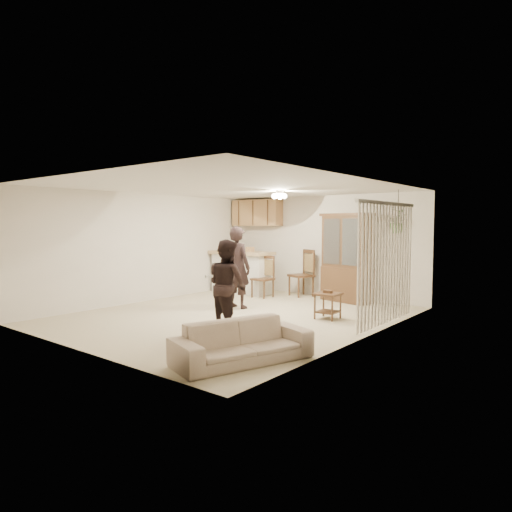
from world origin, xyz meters
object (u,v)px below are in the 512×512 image
Objects in this scene: chair_bar at (263,286)px; chair_hutch_left at (301,283)px; adult at (238,266)px; chair_hutch_right at (355,290)px; child at (227,291)px; side_table at (328,305)px; china_hutch at (347,258)px; sofa at (243,334)px.

chair_bar is 0.99m from chair_hutch_left.
adult reaches higher than chair_hutch_left.
child is at bearing 50.32° from chair_hutch_right.
side_table is (0.86, 1.88, -0.42)m from child.
china_hutch reaches higher than side_table.
child is at bearing -51.13° from chair_hutch_left.
adult is 2.10m from child.
china_hutch is at bearing 31.38° from sofa.
chair_hutch_left is (0.63, 0.75, 0.04)m from chair_bar.
adult is at bearing 20.18° from chair_hutch_right.
chair_hutch_right is (0.19, 0.07, -0.74)m from china_hutch.
chair_hutch_left is 1.45m from chair_hutch_right.
china_hutch is at bearing 22.93° from chair_hutch_left.
adult reaches higher than chair_hutch_right.
china_hutch reaches higher than chair_hutch_left.
chair_hutch_right is at bearing 29.21° from sofa.
adult is at bearing 60.63° from sofa.
adult is 0.88× the size of china_hutch.
chair_bar is at bearing -106.11° from chair_hutch_left.
child is at bearing -62.26° from chair_bar.
adult is 2.19m from side_table.
sofa is 1.39× the size of child.
side_table is at bearing -173.27° from adult.
china_hutch is at bearing 20.72° from chair_bar.
chair_hutch_left is (-1.04, 3.88, -0.35)m from child.
child is 2.46× the size of side_table.
side_table is 2.75m from chair_hutch_left.
child is (-1.36, 1.20, 0.31)m from sofa.
china_hutch reaches higher than child.
child is 3.88m from china_hutch.
sofa is 1.04× the size of adult.
adult is at bearing -174.55° from side_table.
china_hutch reaches higher than chair_bar.
child is (1.23, -1.68, -0.22)m from adult.
side_table is 0.54× the size of chair_bar.
adult reaches higher than chair_bar.
adult reaches higher than side_table.
chair_hutch_left is at bearing 49.61° from chair_bar.
side_table is (2.08, 0.20, -0.64)m from adult.
chair_hutch_right is (1.64, 2.25, -0.63)m from adult.
side_table is at bearing 68.53° from chair_hutch_right.
china_hutch reaches higher than sofa.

